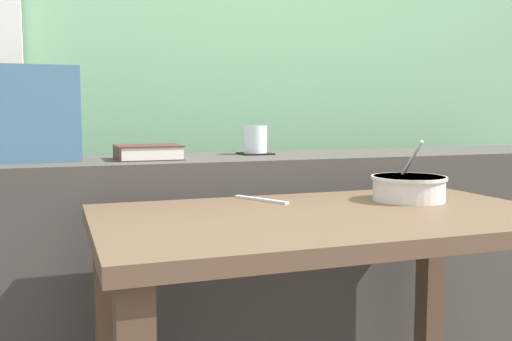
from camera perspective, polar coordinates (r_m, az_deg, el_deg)
dark_console_ledge at (r=1.85m, az=-0.19°, el=-10.72°), size 2.80×0.39×0.79m
breakfast_table at (r=1.30m, az=7.21°, el=-9.72°), size 1.02×0.59×0.70m
coaster_square at (r=1.83m, az=-0.08°, el=1.71°), size 0.10×0.10×0.00m
juice_glass at (r=1.83m, az=-0.08°, el=3.08°), size 0.08×0.08×0.09m
closed_book at (r=1.67m, az=-10.80°, el=1.82°), size 0.18×0.16×0.04m
throw_pillow at (r=1.68m, az=-22.73°, el=5.24°), size 0.32×0.15×0.26m
soup_bowl at (r=1.48m, az=15.04°, el=-1.71°), size 0.19×0.19×0.15m
fork_utensil at (r=1.43m, az=0.49°, el=-2.92°), size 0.09×0.16×0.01m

